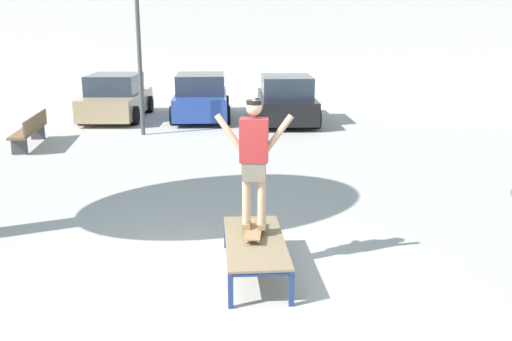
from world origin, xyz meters
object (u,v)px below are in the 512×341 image
object	(u,v)px
skateboard	(255,230)
park_bench	(31,130)
skate_box	(256,243)
skater	(255,156)
car_black	(287,101)
car_blue	(202,98)
car_tan	(117,98)

from	to	relation	value
skateboard	park_bench	world-z (taller)	park_bench
skate_box	skater	xyz separation A→B (m)	(-0.01, 0.18, 1.12)
car_black	park_bench	distance (m)	7.95
skate_box	skater	distance (m)	1.13
skateboard	car_blue	xyz separation A→B (m)	(-1.84, 12.37, 0.15)
skate_box	car_black	bearing A→B (deg)	85.21
car_tan	park_bench	size ratio (longest dim) A/B	1.72
skateboard	park_bench	bearing A→B (deg)	127.21
car_black	park_bench	size ratio (longest dim) A/B	1.75
skater	car_black	size ratio (longest dim) A/B	0.40
skater	car_blue	xyz separation A→B (m)	(-1.84, 12.37, -0.84)
skate_box	park_bench	xyz separation A→B (m)	(-5.90, 7.93, 0.03)
park_bench	car_black	bearing A→B (deg)	29.74
skater	car_blue	size ratio (longest dim) A/B	0.39
skate_box	car_tan	world-z (taller)	car_tan
skater	car_blue	bearing A→B (deg)	98.45
car_blue	car_black	size ratio (longest dim) A/B	1.01
skater	car_tan	bearing A→B (deg)	110.87
car_blue	car_black	distance (m)	2.93
car_black	car_tan	bearing A→B (deg)	173.91
skater	car_black	xyz separation A→B (m)	(1.01, 11.69, -0.84)
car_tan	car_blue	size ratio (longest dim) A/B	0.98
car_blue	car_black	xyz separation A→B (m)	(2.85, -0.68, 0.00)
skate_box	park_bench	size ratio (longest dim) A/B	0.80
car_blue	car_black	bearing A→B (deg)	-13.38
skater	car_black	world-z (taller)	skater
car_tan	car_black	bearing A→B (deg)	-6.09
skater	car_tan	size ratio (longest dim) A/B	0.40
skate_box	skateboard	bearing A→B (deg)	94.44
car_tan	car_blue	xyz separation A→B (m)	(2.85, 0.07, 0.00)
skateboard	skater	xyz separation A→B (m)	(0.00, 0.00, 0.99)
park_bench	skateboard	bearing A→B (deg)	-52.79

